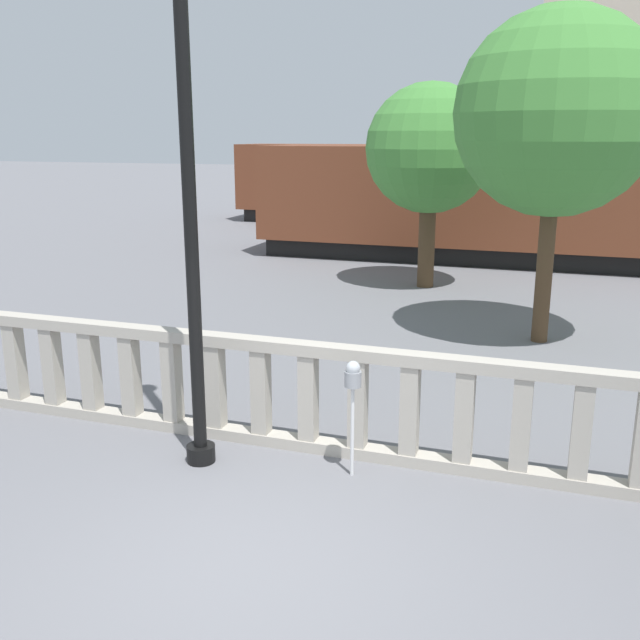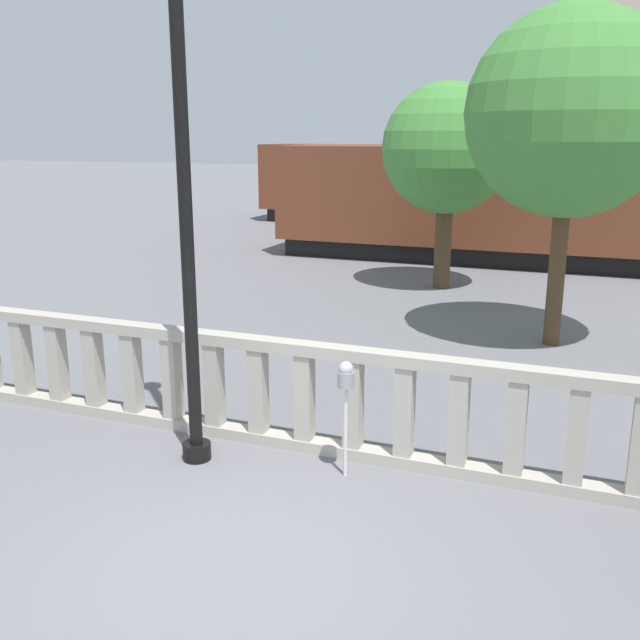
% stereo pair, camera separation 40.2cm
% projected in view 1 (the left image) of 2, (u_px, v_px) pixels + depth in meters
% --- Properties ---
extents(ground_plane, '(160.00, 160.00, 0.00)m').
position_uv_depth(ground_plane, '(248.00, 566.00, 6.29)').
color(ground_plane, slate).
extents(balustrade, '(12.31, 0.24, 1.34)m').
position_uv_depth(balustrade, '(333.00, 400.00, 8.36)').
color(balustrade, '#ADA599').
rests_on(balustrade, ground).
extents(lamppost, '(0.34, 0.34, 6.81)m').
position_uv_depth(lamppost, '(187.00, 143.00, 7.40)').
color(lamppost, black).
rests_on(lamppost, ground).
extents(parking_meter, '(0.18, 0.18, 1.34)m').
position_uv_depth(parking_meter, '(353.00, 383.00, 7.70)').
color(parking_meter, silver).
rests_on(parking_meter, ground).
extents(train_near, '(19.18, 3.18, 3.97)m').
position_uv_depth(train_near, '(594.00, 204.00, 20.19)').
color(train_near, black).
rests_on(train_near, ground).
extents(train_far, '(26.97, 2.71, 3.90)m').
position_uv_depth(train_far, '(570.00, 187.00, 27.68)').
color(train_far, black).
rests_on(train_far, ground).
extents(tree_left, '(3.10, 3.10, 4.93)m').
position_uv_depth(tree_left, '(430.00, 149.00, 17.05)').
color(tree_left, '#4C3823').
rests_on(tree_left, ground).
extents(tree_right, '(3.53, 3.53, 5.81)m').
position_uv_depth(tree_right, '(557.00, 114.00, 12.14)').
color(tree_right, '#4C3823').
rests_on(tree_right, ground).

